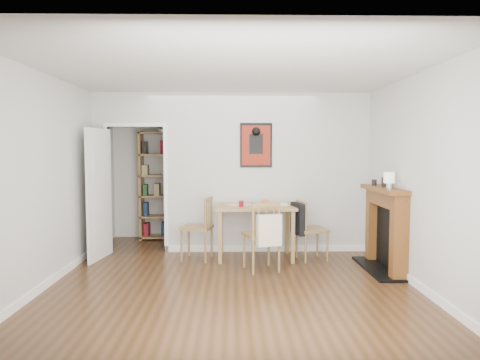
{
  "coord_description": "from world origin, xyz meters",
  "views": [
    {
      "loc": [
        0.01,
        -5.61,
        1.67
      ],
      "look_at": [
        0.13,
        0.6,
        1.24
      ],
      "focal_mm": 32.0,
      "sensor_mm": 36.0,
      "label": 1
    }
  ],
  "objects_px": {
    "dining_table": "(255,212)",
    "fireplace": "(386,226)",
    "chair_front": "(262,235)",
    "bookshelf": "(163,186)",
    "red_glass": "(241,204)",
    "chair_left": "(197,228)",
    "chair_right": "(311,229)",
    "ceramic_jar_a": "(385,182)",
    "mantel_lamp": "(389,179)",
    "ceramic_jar_b": "(374,183)",
    "orange_fruit": "(265,202)",
    "notebook": "(277,204)"
  },
  "relations": [
    {
      "from": "chair_left",
      "to": "bookshelf",
      "type": "relative_size",
      "value": 0.47
    },
    {
      "from": "chair_right",
      "to": "ceramic_jar_a",
      "type": "height_order",
      "value": "ceramic_jar_a"
    },
    {
      "from": "chair_left",
      "to": "mantel_lamp",
      "type": "height_order",
      "value": "mantel_lamp"
    },
    {
      "from": "notebook",
      "to": "ceramic_jar_a",
      "type": "distance_m",
      "value": 1.65
    },
    {
      "from": "dining_table",
      "to": "chair_left",
      "type": "bearing_deg",
      "value": -176.41
    },
    {
      "from": "chair_front",
      "to": "ceramic_jar_b",
      "type": "height_order",
      "value": "ceramic_jar_b"
    },
    {
      "from": "ceramic_jar_b",
      "to": "chair_front",
      "type": "bearing_deg",
      "value": -170.71
    },
    {
      "from": "orange_fruit",
      "to": "mantel_lamp",
      "type": "distance_m",
      "value": 1.93
    },
    {
      "from": "dining_table",
      "to": "chair_right",
      "type": "xyz_separation_m",
      "value": [
        0.84,
        -0.12,
        -0.25
      ]
    },
    {
      "from": "notebook",
      "to": "ceramic_jar_a",
      "type": "xyz_separation_m",
      "value": [
        1.44,
        -0.71,
        0.4
      ]
    },
    {
      "from": "chair_right",
      "to": "red_glass",
      "type": "relative_size",
      "value": 9.88
    },
    {
      "from": "mantel_lamp",
      "to": "chair_front",
      "type": "bearing_deg",
      "value": 169.59
    },
    {
      "from": "fireplace",
      "to": "notebook",
      "type": "bearing_deg",
      "value": 152.49
    },
    {
      "from": "chair_front",
      "to": "orange_fruit",
      "type": "height_order",
      "value": "chair_front"
    },
    {
      "from": "chair_right",
      "to": "chair_front",
      "type": "relative_size",
      "value": 0.93
    },
    {
      "from": "chair_front",
      "to": "ceramic_jar_b",
      "type": "xyz_separation_m",
      "value": [
        1.65,
        0.27,
        0.71
      ]
    },
    {
      "from": "red_glass",
      "to": "bookshelf",
      "type": "bearing_deg",
      "value": 131.31
    },
    {
      "from": "orange_fruit",
      "to": "mantel_lamp",
      "type": "bearing_deg",
      "value": -34.71
    },
    {
      "from": "ceramic_jar_b",
      "to": "mantel_lamp",
      "type": "bearing_deg",
      "value": -89.62
    },
    {
      "from": "notebook",
      "to": "ceramic_jar_b",
      "type": "xyz_separation_m",
      "value": [
        1.36,
        -0.49,
        0.37
      ]
    },
    {
      "from": "chair_left",
      "to": "ceramic_jar_b",
      "type": "height_order",
      "value": "ceramic_jar_b"
    },
    {
      "from": "orange_fruit",
      "to": "ceramic_jar_a",
      "type": "xyz_separation_m",
      "value": [
        1.62,
        -0.72,
        0.36
      ]
    },
    {
      "from": "dining_table",
      "to": "orange_fruit",
      "type": "xyz_separation_m",
      "value": [
        0.16,
        0.09,
        0.14
      ]
    },
    {
      "from": "mantel_lamp",
      "to": "chair_left",
      "type": "bearing_deg",
      "value": 160.54
    },
    {
      "from": "fireplace",
      "to": "ceramic_jar_a",
      "type": "distance_m",
      "value": 0.61
    },
    {
      "from": "bookshelf",
      "to": "mantel_lamp",
      "type": "relative_size",
      "value": 9.05
    },
    {
      "from": "chair_left",
      "to": "mantel_lamp",
      "type": "relative_size",
      "value": 4.27
    },
    {
      "from": "chair_front",
      "to": "ceramic_jar_a",
      "type": "xyz_separation_m",
      "value": [
        1.73,
        0.05,
        0.73
      ]
    },
    {
      "from": "dining_table",
      "to": "fireplace",
      "type": "relative_size",
      "value": 0.96
    },
    {
      "from": "fireplace",
      "to": "red_glass",
      "type": "relative_size",
      "value": 13.59
    },
    {
      "from": "dining_table",
      "to": "bookshelf",
      "type": "height_order",
      "value": "bookshelf"
    },
    {
      "from": "fireplace",
      "to": "ceramic_jar_a",
      "type": "height_order",
      "value": "ceramic_jar_a"
    },
    {
      "from": "red_glass",
      "to": "ceramic_jar_b",
      "type": "height_order",
      "value": "ceramic_jar_b"
    },
    {
      "from": "notebook",
      "to": "ceramic_jar_b",
      "type": "bearing_deg",
      "value": -19.76
    },
    {
      "from": "bookshelf",
      "to": "orange_fruit",
      "type": "height_order",
      "value": "bookshelf"
    },
    {
      "from": "chair_left",
      "to": "red_glass",
      "type": "bearing_deg",
      "value": -7.68
    },
    {
      "from": "chair_left",
      "to": "chair_front",
      "type": "relative_size",
      "value": 0.98
    },
    {
      "from": "chair_left",
      "to": "chair_right",
      "type": "xyz_separation_m",
      "value": [
        1.74,
        -0.06,
        -0.01
      ]
    },
    {
      "from": "notebook",
      "to": "mantel_lamp",
      "type": "distance_m",
      "value": 1.79
    },
    {
      "from": "red_glass",
      "to": "orange_fruit",
      "type": "distance_m",
      "value": 0.45
    },
    {
      "from": "fireplace",
      "to": "red_glass",
      "type": "height_order",
      "value": "fireplace"
    },
    {
      "from": "bookshelf",
      "to": "notebook",
      "type": "bearing_deg",
      "value": -35.01
    },
    {
      "from": "orange_fruit",
      "to": "notebook",
      "type": "height_order",
      "value": "orange_fruit"
    },
    {
      "from": "bookshelf",
      "to": "red_glass",
      "type": "height_order",
      "value": "bookshelf"
    },
    {
      "from": "chair_right",
      "to": "notebook",
      "type": "xyz_separation_m",
      "value": [
        -0.5,
        0.2,
        0.36
      ]
    },
    {
      "from": "chair_front",
      "to": "notebook",
      "type": "xyz_separation_m",
      "value": [
        0.29,
        0.76,
        0.33
      ]
    },
    {
      "from": "dining_table",
      "to": "fireplace",
      "type": "distance_m",
      "value": 1.91
    },
    {
      "from": "notebook",
      "to": "mantel_lamp",
      "type": "bearing_deg",
      "value": -37.92
    },
    {
      "from": "dining_table",
      "to": "bookshelf",
      "type": "relative_size",
      "value": 0.59
    },
    {
      "from": "chair_front",
      "to": "fireplace",
      "type": "bearing_deg",
      "value": 0.09
    }
  ]
}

